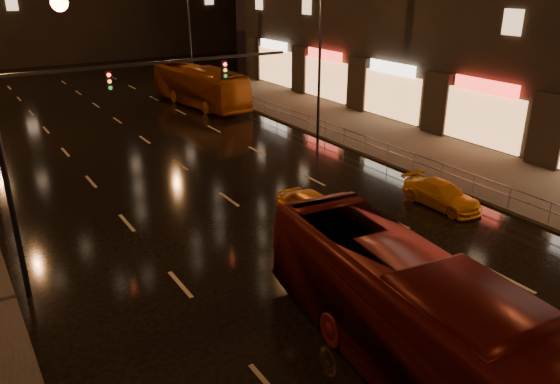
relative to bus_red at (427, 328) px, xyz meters
name	(u,v)px	position (x,y,z in m)	size (l,w,h in m)	color
ground	(195,175)	(1.50, 18.00, -1.72)	(140.00, 140.00, 0.00)	black
sidewalk_right	(441,157)	(15.00, 13.00, -1.64)	(7.00, 70.00, 0.15)	#38332D
traffic_signal	(88,99)	(-3.56, 18.00, 3.02)	(15.31, 0.32, 6.20)	black
railing_right	(365,140)	(11.70, 16.00, -0.82)	(0.05, 56.00, 1.00)	#99999E
bus_red	(427,328)	(0.00, 0.00, 0.00)	(2.89, 12.34, 3.44)	#63120E
bus_curb	(199,86)	(8.81, 33.34, -0.13)	(2.66, 11.38, 3.17)	#A85210
taxi_near	(314,210)	(3.28, 9.46, -1.01)	(1.67, 4.16, 1.42)	orange
taxi_far	(442,195)	(9.50, 8.00, -1.14)	(1.62, 3.98, 1.16)	orange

